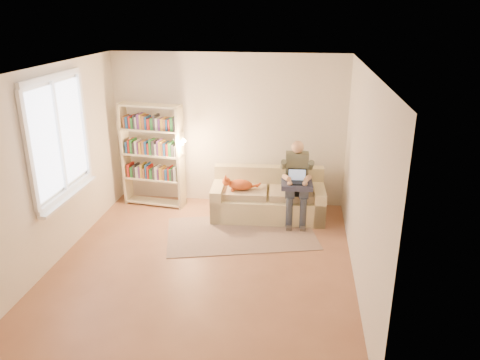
# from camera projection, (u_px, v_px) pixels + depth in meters

# --- Properties ---
(floor) EXTENTS (4.50, 4.50, 0.00)m
(floor) POSITION_uv_depth(u_px,v_px,m) (204.00, 263.00, 6.38)
(floor) COLOR brown
(floor) RESTS_ON ground
(ceiling) EXTENTS (4.00, 4.50, 0.02)m
(ceiling) POSITION_uv_depth(u_px,v_px,m) (198.00, 69.00, 5.48)
(ceiling) COLOR white
(ceiling) RESTS_ON wall_back
(wall_left) EXTENTS (0.02, 4.50, 2.60)m
(wall_left) POSITION_uv_depth(u_px,v_px,m) (53.00, 167.00, 6.17)
(wall_left) COLOR silver
(wall_left) RESTS_ON floor
(wall_right) EXTENTS (0.02, 4.50, 2.60)m
(wall_right) POSITION_uv_depth(u_px,v_px,m) (362.00, 180.00, 5.68)
(wall_right) COLOR silver
(wall_right) RESTS_ON floor
(wall_back) EXTENTS (4.00, 0.02, 2.60)m
(wall_back) POSITION_uv_depth(u_px,v_px,m) (228.00, 130.00, 8.02)
(wall_back) COLOR silver
(wall_back) RESTS_ON floor
(wall_front) EXTENTS (4.00, 0.02, 2.60)m
(wall_front) POSITION_uv_depth(u_px,v_px,m) (143.00, 263.00, 3.83)
(wall_front) COLOR silver
(wall_front) RESTS_ON floor
(window) EXTENTS (0.12, 1.52, 1.69)m
(window) POSITION_uv_depth(u_px,v_px,m) (63.00, 157.00, 6.33)
(window) COLOR white
(window) RESTS_ON wall_left
(sofa) EXTENTS (1.87, 0.92, 0.78)m
(sofa) POSITION_uv_depth(u_px,v_px,m) (268.00, 200.00, 7.75)
(sofa) COLOR beige
(sofa) RESTS_ON floor
(person) EXTENTS (0.39, 0.60, 1.31)m
(person) POSITION_uv_depth(u_px,v_px,m) (297.00, 178.00, 7.42)
(person) COLOR #666C57
(person) RESTS_ON sofa
(cat) EXTENTS (0.59, 0.23, 0.22)m
(cat) POSITION_uv_depth(u_px,v_px,m) (241.00, 184.00, 7.57)
(cat) COLOR orange
(cat) RESTS_ON sofa
(blanket) EXTENTS (0.51, 0.42, 0.08)m
(blanket) POSITION_uv_depth(u_px,v_px,m) (294.00, 185.00, 7.34)
(blanket) COLOR #2A2F4A
(blanket) RESTS_ON person
(laptop) EXTENTS (0.30, 0.25, 0.25)m
(laptop) POSITION_uv_depth(u_px,v_px,m) (294.00, 179.00, 7.32)
(laptop) COLOR black
(laptop) RESTS_ON blanket
(bookshelf) EXTENTS (1.18, 0.48, 1.79)m
(bookshelf) POSITION_uv_depth(u_px,v_px,m) (153.00, 150.00, 7.96)
(bookshelf) COLOR beige
(bookshelf) RESTS_ON floor
(rug) EXTENTS (2.49, 1.82, 0.01)m
(rug) POSITION_uv_depth(u_px,v_px,m) (241.00, 233.00, 7.21)
(rug) COLOR gray
(rug) RESTS_ON floor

